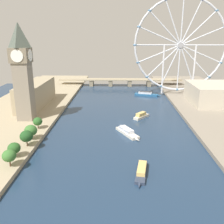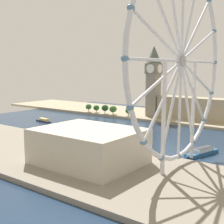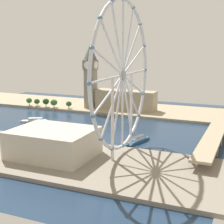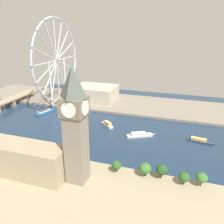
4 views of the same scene
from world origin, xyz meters
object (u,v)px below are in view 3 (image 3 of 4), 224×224
ferris_wheel (123,76)px  tour_boat_2 (138,140)px  clock_tower (91,75)px  tour_boat_1 (34,120)px  tour_boat_3 (58,126)px  river_bridge (216,132)px  riverside_hall (53,143)px  parliament_block (126,100)px

ferris_wheel → tour_boat_2: (-40.86, -0.64, -63.54)m
clock_tower → tour_boat_1: 107.53m
tour_boat_3 → tour_boat_1: bearing=-159.5°
river_bridge → tour_boat_2: size_ratio=5.42×
clock_tower → riverside_hall: clock_tower is taller
river_bridge → tour_boat_1: (5.45, -204.84, -6.45)m
riverside_hall → tour_boat_3: size_ratio=3.19×
river_bridge → riverside_hall: bearing=-46.6°
parliament_block → riverside_hall: size_ratio=1.31×
tour_boat_3 → ferris_wheel: bearing=10.4°
tour_boat_2 → tour_boat_3: 96.90m
riverside_hall → tour_boat_3: 99.44m
riverside_hall → tour_boat_2: size_ratio=1.75×
tour_boat_1 → parliament_block: bearing=-156.2°
river_bridge → tour_boat_3: size_ratio=9.88×
river_bridge → clock_tower: bearing=-116.4°
river_bridge → tour_boat_2: 75.44m
river_bridge → tour_boat_1: river_bridge is taller
tour_boat_1 → clock_tower: bearing=-135.1°
parliament_block → tour_boat_2: bearing=25.5°
ferris_wheel → tour_boat_2: size_ratio=3.42×
clock_tower → parliament_block: size_ratio=1.05×
parliament_block → tour_boat_1: bearing=-37.6°
clock_tower → ferris_wheel: bearing=34.2°
ferris_wheel → parliament_block: bearing=-159.9°
river_bridge → tour_boat_3: (20.85, -162.10, -6.04)m
parliament_block → ferris_wheel: 188.29m
clock_tower → tour_boat_3: (108.66, 15.18, -45.46)m
clock_tower → tour_boat_3: clock_tower is taller
ferris_wheel → tour_boat_1: 168.70m
ferris_wheel → river_bridge: bearing=139.3°
clock_tower → riverside_hall: size_ratio=1.37×
river_bridge → tour_boat_3: river_bridge is taller
clock_tower → riverside_hall: bearing=18.5°
riverside_hall → tour_boat_2: bearing=146.9°
tour_boat_3 → parliament_block: bearing=113.8°
parliament_block → tour_boat_3: 120.65m
tour_boat_3 → tour_boat_2: bearing=31.6°
clock_tower → river_bridge: (87.81, 177.28, -39.43)m
riverside_hall → clock_tower: bearing=-161.5°
parliament_block → river_bridge: size_ratio=0.42×
parliament_block → river_bridge: bearing=53.7°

